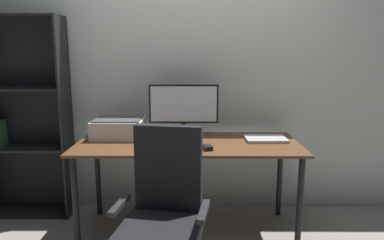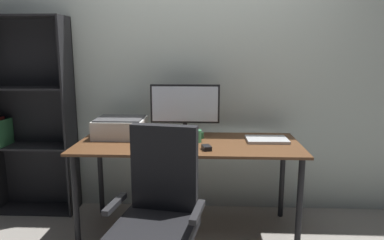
% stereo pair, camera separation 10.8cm
% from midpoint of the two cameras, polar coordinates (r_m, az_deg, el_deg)
% --- Properties ---
extents(ground_plane, '(12.00, 12.00, 0.00)m').
position_cam_midpoint_polar(ground_plane, '(3.01, 0.48, -17.44)').
color(ground_plane, gray).
extents(back_wall, '(6.40, 0.10, 2.60)m').
position_cam_midpoint_polar(back_wall, '(3.18, 0.90, 8.62)').
color(back_wall, beige).
rests_on(back_wall, ground).
extents(desk, '(1.72, 0.72, 0.74)m').
position_cam_midpoint_polar(desk, '(2.75, 0.51, -5.23)').
color(desk, '#56351E').
rests_on(desk, ground).
extents(monitor, '(0.57, 0.20, 0.43)m').
position_cam_midpoint_polar(monitor, '(2.90, -0.08, 2.18)').
color(monitor, black).
rests_on(monitor, desk).
extents(keyboard, '(0.29, 0.11, 0.02)m').
position_cam_midpoint_polar(keyboard, '(2.56, -1.53, -4.48)').
color(keyboard, silver).
rests_on(keyboard, desk).
extents(mouse, '(0.08, 0.11, 0.03)m').
position_cam_midpoint_polar(mouse, '(2.53, 3.60, -4.50)').
color(mouse, black).
rests_on(mouse, desk).
extents(coffee_mug, '(0.10, 0.09, 0.09)m').
position_cam_midpoint_polar(coffee_mug, '(2.74, 1.79, -2.62)').
color(coffee_mug, '#387F51').
rests_on(coffee_mug, desk).
extents(laptop, '(0.33, 0.24, 0.02)m').
position_cam_midpoint_polar(laptop, '(2.85, 13.07, -3.10)').
color(laptop, '#B7BABC').
rests_on(laptop, desk).
extents(printer, '(0.40, 0.34, 0.16)m').
position_cam_midpoint_polar(printer, '(2.94, -10.47, -1.18)').
color(printer, silver).
rests_on(printer, desk).
extents(office_chair, '(0.56, 0.54, 1.01)m').
position_cam_midpoint_polar(office_chair, '(2.12, -3.94, -16.32)').
color(office_chair, '#232326').
rests_on(office_chair, ground).
extents(bookshelf, '(0.73, 0.28, 1.73)m').
position_cam_midpoint_polar(bookshelf, '(3.42, -23.93, 0.28)').
color(bookshelf, black).
rests_on(bookshelf, ground).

